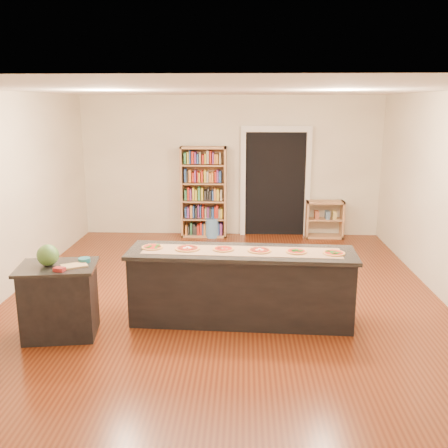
{
  "coord_description": "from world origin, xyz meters",
  "views": [
    {
      "loc": [
        0.28,
        -6.54,
        2.63
      ],
      "look_at": [
        0.0,
        0.2,
        1.0
      ],
      "focal_mm": 40.0,
      "sensor_mm": 36.0,
      "label": 1
    }
  ],
  "objects_px": {
    "bookshelf": "(204,192)",
    "watermelon": "(48,255)",
    "side_counter": "(60,300)",
    "waste_bin": "(212,228)",
    "kitchen_island": "(241,286)",
    "low_shelf": "(324,219)"
  },
  "relations": [
    {
      "from": "side_counter",
      "to": "bookshelf",
      "type": "relative_size",
      "value": 0.48
    },
    {
      "from": "side_counter",
      "to": "waste_bin",
      "type": "relative_size",
      "value": 2.23
    },
    {
      "from": "watermelon",
      "to": "bookshelf",
      "type": "bearing_deg",
      "value": 73.09
    },
    {
      "from": "bookshelf",
      "to": "low_shelf",
      "type": "xyz_separation_m",
      "value": [
        2.43,
        0.0,
        -0.53
      ]
    },
    {
      "from": "side_counter",
      "to": "waste_bin",
      "type": "distance_m",
      "value": 4.71
    },
    {
      "from": "kitchen_island",
      "to": "waste_bin",
      "type": "relative_size",
      "value": 7.08
    },
    {
      "from": "side_counter",
      "to": "low_shelf",
      "type": "relative_size",
      "value": 1.16
    },
    {
      "from": "kitchen_island",
      "to": "low_shelf",
      "type": "distance_m",
      "value": 4.38
    },
    {
      "from": "kitchen_island",
      "to": "bookshelf",
      "type": "bearing_deg",
      "value": 103.48
    },
    {
      "from": "low_shelf",
      "to": "waste_bin",
      "type": "distance_m",
      "value": 2.26
    },
    {
      "from": "side_counter",
      "to": "low_shelf",
      "type": "height_order",
      "value": "side_counter"
    },
    {
      "from": "bookshelf",
      "to": "watermelon",
      "type": "distance_m",
      "value": 4.76
    },
    {
      "from": "bookshelf",
      "to": "watermelon",
      "type": "height_order",
      "value": "bookshelf"
    },
    {
      "from": "waste_bin",
      "to": "watermelon",
      "type": "distance_m",
      "value": 4.8
    },
    {
      "from": "waste_bin",
      "to": "kitchen_island",
      "type": "bearing_deg",
      "value": -81.24
    },
    {
      "from": "bookshelf",
      "to": "watermelon",
      "type": "xyz_separation_m",
      "value": [
        -1.39,
        -4.56,
        0.07
      ]
    },
    {
      "from": "side_counter",
      "to": "waste_bin",
      "type": "xyz_separation_m",
      "value": [
        1.46,
        4.47,
        -0.24
      ]
    },
    {
      "from": "kitchen_island",
      "to": "low_shelf",
      "type": "relative_size",
      "value": 3.67
    },
    {
      "from": "bookshelf",
      "to": "waste_bin",
      "type": "bearing_deg",
      "value": -24.79
    },
    {
      "from": "waste_bin",
      "to": "bookshelf",
      "type": "bearing_deg",
      "value": 155.21
    },
    {
      "from": "kitchen_island",
      "to": "watermelon",
      "type": "distance_m",
      "value": 2.29
    },
    {
      "from": "watermelon",
      "to": "low_shelf",
      "type": "bearing_deg",
      "value": 50.09
    }
  ]
}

